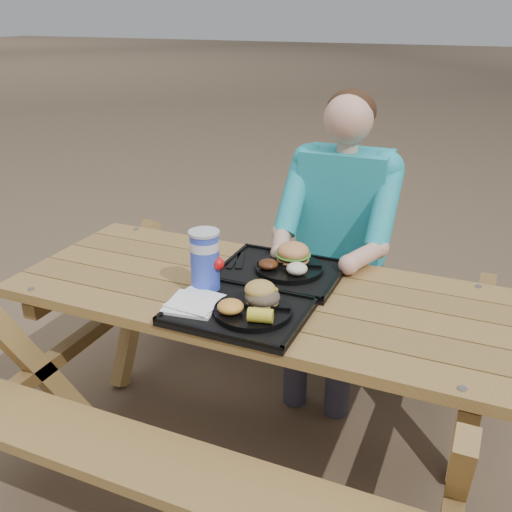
% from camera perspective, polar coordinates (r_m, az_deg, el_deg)
% --- Properties ---
extents(ground, '(60.00, 60.00, 0.00)m').
position_cam_1_polar(ground, '(2.52, 0.00, -18.67)').
color(ground, '#999999').
rests_on(ground, ground).
extents(picnic_table, '(1.80, 1.49, 0.75)m').
position_cam_1_polar(picnic_table, '(2.29, 0.00, -11.69)').
color(picnic_table, '#999999').
rests_on(picnic_table, ground).
extents(tray_near, '(0.45, 0.35, 0.02)m').
position_cam_1_polar(tray_near, '(1.92, -1.74, -5.65)').
color(tray_near, black).
rests_on(tray_near, picnic_table).
extents(tray_far, '(0.45, 0.35, 0.02)m').
position_cam_1_polar(tray_far, '(2.19, 2.50, -1.68)').
color(tray_far, black).
rests_on(tray_far, picnic_table).
extents(plate_near, '(0.26, 0.26, 0.02)m').
position_cam_1_polar(plate_near, '(1.88, -0.29, -5.51)').
color(plate_near, black).
rests_on(plate_near, tray_near).
extents(plate_far, '(0.26, 0.26, 0.02)m').
position_cam_1_polar(plate_far, '(2.18, 3.33, -1.24)').
color(plate_far, black).
rests_on(plate_far, tray_far).
extents(napkin_stack, '(0.19, 0.19, 0.02)m').
position_cam_1_polar(napkin_stack, '(1.94, -6.33, -4.70)').
color(napkin_stack, white).
rests_on(napkin_stack, tray_near).
extents(soda_cup, '(0.10, 0.10, 0.21)m').
position_cam_1_polar(soda_cup, '(2.02, -5.13, -0.54)').
color(soda_cup, blue).
rests_on(soda_cup, tray_near).
extents(condiment_bbq, '(0.05, 0.05, 0.03)m').
position_cam_1_polar(condiment_bbq, '(2.00, 0.05, -3.53)').
color(condiment_bbq, '#330A05').
rests_on(condiment_bbq, tray_near).
extents(condiment_mustard, '(0.05, 0.05, 0.03)m').
position_cam_1_polar(condiment_mustard, '(1.98, 1.60, -3.76)').
color(condiment_mustard, gold).
rests_on(condiment_mustard, tray_near).
extents(sandwich, '(0.11, 0.11, 0.11)m').
position_cam_1_polar(sandwich, '(1.88, 0.65, -3.18)').
color(sandwich, '#BE9543').
rests_on(sandwich, plate_near).
extents(mac_cheese, '(0.09, 0.09, 0.04)m').
position_cam_1_polar(mac_cheese, '(1.84, -2.57, -5.08)').
color(mac_cheese, gold).
rests_on(mac_cheese, plate_near).
extents(corn_cob, '(0.09, 0.09, 0.05)m').
position_cam_1_polar(corn_cob, '(1.79, 0.44, -5.96)').
color(corn_cob, yellow).
rests_on(corn_cob, plate_near).
extents(cutlery_far, '(0.08, 0.15, 0.01)m').
position_cam_1_polar(cutlery_far, '(2.27, -1.61, -0.46)').
color(cutlery_far, black).
rests_on(cutlery_far, tray_far).
extents(burger, '(0.13, 0.13, 0.11)m').
position_cam_1_polar(burger, '(2.20, 3.74, 0.87)').
color(burger, '#D5874B').
rests_on(burger, plate_far).
extents(baked_beans, '(0.08, 0.08, 0.03)m').
position_cam_1_polar(baked_beans, '(2.15, 1.23, -0.83)').
color(baked_beans, '#4E240F').
rests_on(baked_beans, plate_far).
extents(potato_salad, '(0.08, 0.08, 0.04)m').
position_cam_1_polar(potato_salad, '(2.11, 4.11, -1.27)').
color(potato_salad, '#ECE4C8').
rests_on(potato_salad, plate_far).
extents(diner, '(0.48, 0.84, 1.28)m').
position_cam_1_polar(diner, '(2.67, 8.43, 0.01)').
color(diner, '#1DAACC').
rests_on(diner, ground).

